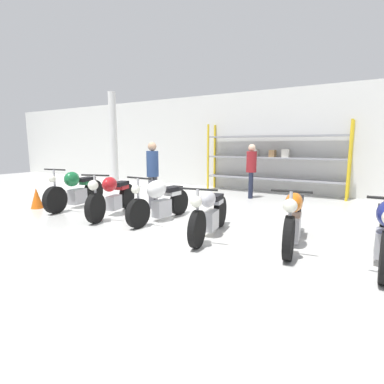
{
  "coord_description": "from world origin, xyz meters",
  "views": [
    {
      "loc": [
        3.26,
        -4.98,
        1.7
      ],
      "look_at": [
        0.0,
        0.4,
        0.7
      ],
      "focal_mm": 28.0,
      "sensor_mm": 36.0,
      "label": 1
    }
  ],
  "objects": [
    {
      "name": "motorcycle_green",
      "position": [
        -3.57,
        0.23,
        0.47
      ],
      "size": [
        0.71,
        2.13,
        1.11
      ],
      "rotation": [
        0.0,
        0.0,
        -1.39
      ],
      "color": "black",
      "rests_on": "ground_plane"
    },
    {
      "name": "traffic_cone",
      "position": [
        -4.41,
        -0.39,
        0.28
      ],
      "size": [
        0.32,
        0.32,
        0.55
      ],
      "color": "orange",
      "rests_on": "ground_plane"
    },
    {
      "name": "person_near_rack",
      "position": [
        -1.76,
        1.28,
        1.04
      ],
      "size": [
        0.32,
        0.32,
        1.76
      ],
      "rotation": [
        0.0,
        0.0,
        3.13
      ],
      "color": "#595960",
      "rests_on": "ground_plane"
    },
    {
      "name": "support_pillar",
      "position": [
        -5.12,
        3.19,
        1.8
      ],
      "size": [
        0.28,
        0.28,
        3.6
      ],
      "color": "silver",
      "rests_on": "ground_plane"
    },
    {
      "name": "motorcycle_silver",
      "position": [
        0.73,
        -0.17,
        0.44
      ],
      "size": [
        0.67,
        2.01,
        1.0
      ],
      "rotation": [
        0.0,
        0.0,
        -1.4
      ],
      "color": "black",
      "rests_on": "ground_plane"
    },
    {
      "name": "person_browsing",
      "position": [
        -0.04,
        4.09,
        1.01
      ],
      "size": [
        0.39,
        0.39,
        1.71
      ],
      "rotation": [
        0.0,
        0.0,
        3.39
      ],
      "color": "#1E2338",
      "rests_on": "ground_plane"
    },
    {
      "name": "shelving_rack",
      "position": [
        0.25,
        5.36,
        1.26
      ],
      "size": [
        4.84,
        0.63,
        2.44
      ],
      "color": "gold",
      "rests_on": "ground_plane"
    },
    {
      "name": "motorcycle_white",
      "position": [
        -0.76,
        0.27,
        0.48
      ],
      "size": [
        0.64,
        2.05,
        1.05
      ],
      "rotation": [
        0.0,
        0.0,
        -1.61
      ],
      "color": "black",
      "rests_on": "ground_plane"
    },
    {
      "name": "motorcycle_orange",
      "position": [
        2.18,
        0.11,
        0.47
      ],
      "size": [
        0.59,
        2.12,
        1.05
      ],
      "rotation": [
        0.0,
        0.0,
        -1.44
      ],
      "color": "black",
      "rests_on": "ground_plane"
    },
    {
      "name": "motorcycle_red",
      "position": [
        -2.08,
        0.1,
        0.48
      ],
      "size": [
        0.93,
        2.14,
        1.06
      ],
      "rotation": [
        0.0,
        0.0,
        -1.27
      ],
      "color": "black",
      "rests_on": "ground_plane"
    },
    {
      "name": "back_wall",
      "position": [
        0.0,
        5.72,
        1.8
      ],
      "size": [
        30.0,
        0.08,
        3.6
      ],
      "color": "silver",
      "rests_on": "ground_plane"
    },
    {
      "name": "ground_plane",
      "position": [
        0.0,
        0.0,
        0.0
      ],
      "size": [
        30.0,
        30.0,
        0.0
      ],
      "primitive_type": "plane",
      "color": "silver"
    }
  ]
}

